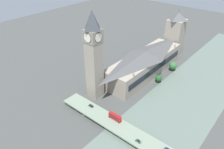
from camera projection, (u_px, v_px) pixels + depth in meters
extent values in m
plane|color=#424442|center=(154.00, 82.00, 217.43)|extent=(600.00, 600.00, 0.00)
cube|color=slate|center=(188.00, 96.00, 197.47)|extent=(60.27, 360.00, 0.30)
cube|color=gray|center=(145.00, 65.00, 226.65)|extent=(27.56, 102.54, 20.03)
cube|color=black|center=(157.00, 68.00, 218.46)|extent=(0.40, 94.34, 6.01)
pyramid|color=#4C4C4C|center=(146.00, 54.00, 219.97)|extent=(27.01, 100.49, 5.57)
cone|color=gray|center=(175.00, 45.00, 238.49)|extent=(2.20, 2.20, 5.00)
cone|color=gray|center=(157.00, 58.00, 213.09)|extent=(2.20, 2.20, 5.00)
cone|color=gray|center=(134.00, 73.00, 187.68)|extent=(2.20, 2.20, 5.00)
cube|color=gray|center=(94.00, 65.00, 182.96)|extent=(11.20, 11.20, 62.05)
cube|color=gray|center=(93.00, 36.00, 169.40)|extent=(11.87, 11.87, 10.08)
cylinder|color=black|center=(98.00, 37.00, 166.23)|extent=(0.50, 7.75, 7.75)
cylinder|color=silver|center=(98.00, 38.00, 166.16)|extent=(0.62, 7.17, 7.17)
cylinder|color=black|center=(88.00, 34.00, 172.58)|extent=(0.50, 7.75, 7.75)
cylinder|color=silver|center=(88.00, 34.00, 172.64)|extent=(0.62, 7.17, 7.17)
cylinder|color=black|center=(98.00, 34.00, 173.17)|extent=(7.75, 0.50, 7.75)
cylinder|color=silver|center=(98.00, 34.00, 173.24)|extent=(7.17, 0.62, 7.17)
cylinder|color=black|center=(88.00, 38.00, 165.64)|extent=(7.75, 0.50, 7.75)
cylinder|color=silver|center=(87.00, 38.00, 165.56)|extent=(7.17, 0.62, 7.17)
pyramid|color=#383D42|center=(92.00, 20.00, 162.83)|extent=(11.42, 11.42, 15.11)
cube|color=gray|center=(175.00, 37.00, 262.92)|extent=(18.71, 18.71, 42.50)
pyramid|color=#4C4C4C|center=(178.00, 16.00, 249.64)|extent=(18.71, 18.71, 8.42)
cylinder|color=#333338|center=(179.00, 10.00, 246.40)|extent=(0.30, 0.30, 4.00)
cube|color=#5D6A59|center=(144.00, 144.00, 148.68)|extent=(3.00, 12.27, 3.18)
cube|color=#5D6A59|center=(89.00, 111.00, 178.05)|extent=(3.00, 12.27, 3.18)
cube|color=gray|center=(144.00, 142.00, 147.54)|extent=(152.54, 14.43, 1.20)
cube|color=red|center=(115.00, 118.00, 164.41)|extent=(10.91, 2.52, 1.98)
cube|color=black|center=(115.00, 118.00, 164.20)|extent=(9.82, 2.58, 0.87)
cube|color=red|center=(115.00, 116.00, 163.29)|extent=(10.69, 2.52, 2.32)
cube|color=black|center=(115.00, 116.00, 163.22)|extent=(9.82, 2.58, 1.12)
cube|color=#A01515|center=(115.00, 115.00, 162.64)|extent=(10.59, 2.39, 0.16)
cylinder|color=black|center=(111.00, 115.00, 168.15)|extent=(1.07, 0.28, 1.07)
cylinder|color=black|center=(109.00, 117.00, 166.65)|extent=(1.07, 0.28, 1.07)
cylinder|color=black|center=(121.00, 121.00, 163.15)|extent=(1.07, 0.28, 1.07)
cylinder|color=black|center=(119.00, 122.00, 161.65)|extent=(1.07, 0.28, 1.07)
cube|color=black|center=(91.00, 106.00, 177.98)|extent=(4.38, 1.89, 0.56)
cube|color=black|center=(91.00, 105.00, 177.62)|extent=(2.28, 1.70, 0.55)
cylinder|color=black|center=(90.00, 105.00, 179.60)|extent=(0.62, 0.22, 0.62)
cylinder|color=black|center=(89.00, 106.00, 178.49)|extent=(0.62, 0.22, 0.62)
cylinder|color=black|center=(93.00, 106.00, 177.67)|extent=(0.62, 0.22, 0.62)
cylinder|color=black|center=(92.00, 108.00, 176.56)|extent=(0.62, 0.22, 0.62)
cube|color=#2D5638|center=(138.00, 141.00, 146.51)|extent=(4.03, 1.77, 0.65)
cube|color=black|center=(138.00, 141.00, 146.14)|extent=(2.09, 1.59, 0.49)
cylinder|color=black|center=(137.00, 140.00, 148.00)|extent=(0.66, 0.22, 0.66)
cylinder|color=black|center=(136.00, 141.00, 146.97)|extent=(0.66, 0.22, 0.66)
cylinder|color=black|center=(141.00, 142.00, 146.29)|extent=(0.66, 0.22, 0.66)
cylinder|color=black|center=(139.00, 143.00, 145.26)|extent=(0.66, 0.22, 0.66)
cube|color=black|center=(168.00, 149.00, 140.21)|extent=(2.25, 1.62, 0.49)
cylinder|color=black|center=(166.00, 148.00, 142.16)|extent=(0.67, 0.22, 0.67)
cylinder|color=black|center=(164.00, 149.00, 141.10)|extent=(0.67, 0.22, 0.67)
cylinder|color=brown|center=(158.00, 82.00, 215.53)|extent=(0.70, 0.70, 2.41)
sphere|color=#1E4C23|center=(158.00, 78.00, 213.44)|extent=(6.57, 6.57, 6.57)
cylinder|color=brown|center=(172.00, 70.00, 235.00)|extent=(0.70, 0.70, 3.15)
sphere|color=#2D6633|center=(173.00, 66.00, 232.42)|extent=(7.94, 7.94, 7.94)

